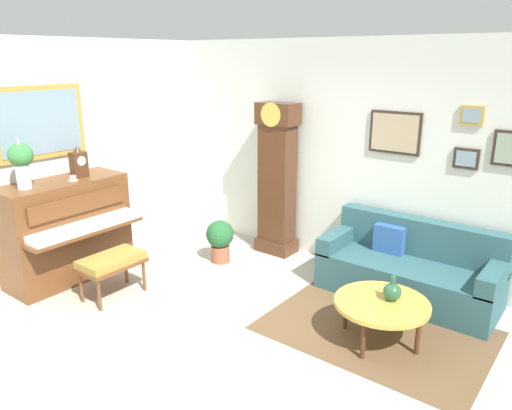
{
  "coord_description": "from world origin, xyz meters",
  "views": [
    {
      "loc": [
        2.88,
        -3.03,
        2.58
      ],
      "look_at": [
        -0.25,
        1.05,
        1.01
      ],
      "focal_mm": 34.35,
      "sensor_mm": 36.0,
      "label": 1
    }
  ],
  "objects_px": {
    "piano": "(67,230)",
    "piano_bench": "(112,262)",
    "couch": "(410,270)",
    "potted_plant": "(220,238)",
    "grandfather_clock": "(277,183)",
    "coffee_table": "(382,304)",
    "flower_vase": "(21,160)",
    "teacup": "(73,179)",
    "green_jug": "(392,292)",
    "mantel_clock": "(79,163)"
  },
  "relations": [
    {
      "from": "piano",
      "to": "piano_bench",
      "type": "height_order",
      "value": "piano"
    },
    {
      "from": "couch",
      "to": "potted_plant",
      "type": "bearing_deg",
      "value": -166.0
    },
    {
      "from": "grandfather_clock",
      "to": "coffee_table",
      "type": "relative_size",
      "value": 2.31
    },
    {
      "from": "flower_vase",
      "to": "teacup",
      "type": "bearing_deg",
      "value": 79.29
    },
    {
      "from": "piano_bench",
      "to": "teacup",
      "type": "bearing_deg",
      "value": 172.92
    },
    {
      "from": "coffee_table",
      "to": "green_jug",
      "type": "bearing_deg",
      "value": 52.8
    },
    {
      "from": "grandfather_clock",
      "to": "coffee_table",
      "type": "bearing_deg",
      "value": -30.75
    },
    {
      "from": "green_jug",
      "to": "coffee_table",
      "type": "bearing_deg",
      "value": -127.2
    },
    {
      "from": "piano_bench",
      "to": "flower_vase",
      "type": "xyz_separation_m",
      "value": [
        -0.82,
        -0.43,
        1.11
      ]
    },
    {
      "from": "grandfather_clock",
      "to": "flower_vase",
      "type": "xyz_separation_m",
      "value": [
        -1.5,
        -2.62,
        0.56
      ]
    },
    {
      "from": "teacup",
      "to": "potted_plant",
      "type": "height_order",
      "value": "teacup"
    },
    {
      "from": "piano_bench",
      "to": "flower_vase",
      "type": "height_order",
      "value": "flower_vase"
    },
    {
      "from": "piano_bench",
      "to": "mantel_clock",
      "type": "xyz_separation_m",
      "value": [
        -0.82,
        0.25,
        0.97
      ]
    },
    {
      "from": "teacup",
      "to": "green_jug",
      "type": "xyz_separation_m",
      "value": [
        3.52,
        0.95,
        -0.73
      ]
    },
    {
      "from": "piano",
      "to": "flower_vase",
      "type": "relative_size",
      "value": 2.48
    },
    {
      "from": "piano_bench",
      "to": "coffee_table",
      "type": "xyz_separation_m",
      "value": [
        2.74,
        0.96,
        -0.02
      ]
    },
    {
      "from": "green_jug",
      "to": "potted_plant",
      "type": "height_order",
      "value": "green_jug"
    },
    {
      "from": "potted_plant",
      "to": "teacup",
      "type": "bearing_deg",
      "value": -127.03
    },
    {
      "from": "piano_bench",
      "to": "mantel_clock",
      "type": "height_order",
      "value": "mantel_clock"
    },
    {
      "from": "couch",
      "to": "coffee_table",
      "type": "distance_m",
      "value": 1.07
    },
    {
      "from": "green_jug",
      "to": "potted_plant",
      "type": "relative_size",
      "value": 0.43
    },
    {
      "from": "teacup",
      "to": "green_jug",
      "type": "relative_size",
      "value": 0.48
    },
    {
      "from": "piano",
      "to": "grandfather_clock",
      "type": "relative_size",
      "value": 0.71
    },
    {
      "from": "coffee_table",
      "to": "teacup",
      "type": "distance_m",
      "value": 3.67
    },
    {
      "from": "flower_vase",
      "to": "potted_plant",
      "type": "bearing_deg",
      "value": 59.12
    },
    {
      "from": "mantel_clock",
      "to": "potted_plant",
      "type": "xyz_separation_m",
      "value": [
        1.12,
        1.2,
        -1.06
      ]
    },
    {
      "from": "piano",
      "to": "green_jug",
      "type": "xyz_separation_m",
      "value": [
        3.62,
        1.04,
        -0.11
      ]
    },
    {
      "from": "piano",
      "to": "couch",
      "type": "xyz_separation_m",
      "value": [
        3.43,
        2.03,
        -0.3
      ]
    },
    {
      "from": "teacup",
      "to": "coffee_table",
      "type": "bearing_deg",
      "value": 14.18
    },
    {
      "from": "couch",
      "to": "potted_plant",
      "type": "relative_size",
      "value": 3.39
    },
    {
      "from": "flower_vase",
      "to": "potted_plant",
      "type": "xyz_separation_m",
      "value": [
        1.12,
        1.88,
        -1.2
      ]
    },
    {
      "from": "piano",
      "to": "grandfather_clock",
      "type": "distance_m",
      "value": 2.68
    },
    {
      "from": "potted_plant",
      "to": "grandfather_clock",
      "type": "bearing_deg",
      "value": 63.41
    },
    {
      "from": "grandfather_clock",
      "to": "couch",
      "type": "relative_size",
      "value": 1.07
    },
    {
      "from": "piano",
      "to": "flower_vase",
      "type": "xyz_separation_m",
      "value": [
        0.0,
        -0.43,
        0.91
      ]
    },
    {
      "from": "grandfather_clock",
      "to": "couch",
      "type": "bearing_deg",
      "value": -4.97
    },
    {
      "from": "mantel_clock",
      "to": "green_jug",
      "type": "height_order",
      "value": "mantel_clock"
    },
    {
      "from": "mantel_clock",
      "to": "teacup",
      "type": "xyz_separation_m",
      "value": [
        0.1,
        -0.16,
        -0.15
      ]
    },
    {
      "from": "mantel_clock",
      "to": "flower_vase",
      "type": "xyz_separation_m",
      "value": [
        -0.0,
        -0.68,
        0.14
      ]
    },
    {
      "from": "couch",
      "to": "piano",
      "type": "bearing_deg",
      "value": -149.42
    },
    {
      "from": "flower_vase",
      "to": "green_jug",
      "type": "height_order",
      "value": "flower_vase"
    },
    {
      "from": "grandfather_clock",
      "to": "teacup",
      "type": "bearing_deg",
      "value": -123.62
    },
    {
      "from": "grandfather_clock",
      "to": "coffee_table",
      "type": "distance_m",
      "value": 2.47
    },
    {
      "from": "couch",
      "to": "coffee_table",
      "type": "height_order",
      "value": "couch"
    },
    {
      "from": "potted_plant",
      "to": "couch",
      "type": "bearing_deg",
      "value": 14.0
    },
    {
      "from": "piano",
      "to": "green_jug",
      "type": "height_order",
      "value": "piano"
    },
    {
      "from": "piano_bench",
      "to": "potted_plant",
      "type": "bearing_deg",
      "value": 78.24
    },
    {
      "from": "green_jug",
      "to": "potted_plant",
      "type": "xyz_separation_m",
      "value": [
        -2.49,
        0.41,
        -0.18
      ]
    },
    {
      "from": "mantel_clock",
      "to": "piano",
      "type": "bearing_deg",
      "value": -90.51
    },
    {
      "from": "teacup",
      "to": "piano",
      "type": "bearing_deg",
      "value": -137.53
    }
  ]
}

